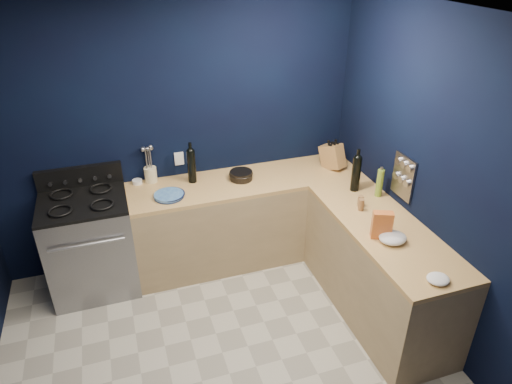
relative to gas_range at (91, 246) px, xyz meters
name	(u,v)px	position (x,y,z in m)	size (l,w,h in m)	color
floor	(229,375)	(0.93, -1.42, -0.47)	(3.50, 3.50, 0.02)	#B0AB9A
ceiling	(215,22)	(0.93, -1.42, 2.15)	(3.50, 3.50, 0.02)	silver
wall_back	(177,137)	(0.93, 0.34, 0.84)	(3.50, 0.02, 2.60)	black
wall_right	(451,194)	(2.69, -1.42, 0.84)	(0.02, 3.50, 2.60)	black
cab_back	(247,220)	(1.53, 0.02, -0.03)	(2.30, 0.63, 0.86)	tan
top_back	(247,181)	(1.53, 0.02, 0.42)	(2.30, 0.63, 0.04)	olive
cab_right	(378,271)	(2.37, -1.13, -0.03)	(0.63, 1.67, 0.86)	tan
top_right	(385,228)	(2.37, -1.13, 0.42)	(0.63, 1.67, 0.04)	olive
gas_range	(91,246)	(0.00, 0.00, 0.00)	(0.76, 0.66, 0.92)	gray
oven_door	(92,267)	(0.00, -0.32, -0.01)	(0.59, 0.02, 0.42)	black
cooktop	(82,202)	(0.00, 0.00, 0.48)	(0.76, 0.66, 0.03)	black
backguard	(80,177)	(0.00, 0.30, 0.58)	(0.76, 0.06, 0.20)	black
spice_panel	(403,177)	(2.67, -0.87, 0.72)	(0.02, 0.28, 0.38)	gray
wall_outlet	(179,159)	(0.93, 0.32, 0.62)	(0.09, 0.02, 0.13)	white
plate_stack	(169,195)	(0.75, -0.09, 0.46)	(0.27, 0.27, 0.03)	#2D51A0
ramekin	(137,182)	(0.50, 0.27, 0.46)	(0.10, 0.10, 0.04)	white
utensil_crock	(151,175)	(0.64, 0.27, 0.51)	(0.12, 0.12, 0.15)	#F5EDC1
wine_bottle_back	(192,166)	(1.02, 0.14, 0.60)	(0.08, 0.08, 0.33)	black
lemon_basket	(241,175)	(1.48, 0.04, 0.48)	(0.22, 0.22, 0.09)	black
knife_block	(332,156)	(2.44, 0.00, 0.56)	(0.13, 0.22, 0.24)	olive
wine_bottle_right	(356,174)	(2.43, -0.50, 0.61)	(0.08, 0.08, 0.33)	black
oil_bottle	(380,183)	(2.58, -0.67, 0.57)	(0.06, 0.06, 0.26)	olive
spice_jar_near	(361,205)	(2.30, -0.84, 0.49)	(0.05, 0.05, 0.11)	olive
spice_jar_far	(361,201)	(2.33, -0.78, 0.49)	(0.05, 0.05, 0.10)	olive
crouton_bag	(382,225)	(2.24, -1.26, 0.55)	(0.16, 0.07, 0.23)	#B1263A
towel_front	(393,238)	(2.30, -1.34, 0.48)	(0.22, 0.19, 0.08)	white
towel_end	(438,279)	(2.33, -1.85, 0.46)	(0.16, 0.15, 0.05)	white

